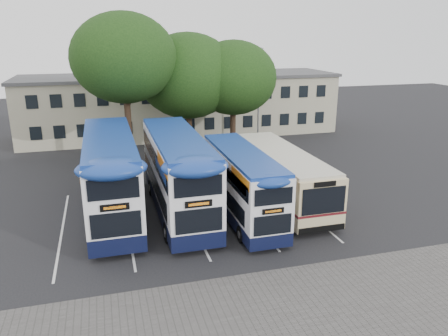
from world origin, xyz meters
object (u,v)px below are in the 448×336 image
Objects in this scene: tree_mid at (188,76)px; bus_dd_mid at (177,171)px; tree_left at (124,58)px; bus_dd_right at (242,181)px; bus_single at (281,172)px; lamp_post at (259,92)px; tree_right at (233,78)px; bus_dd_left at (111,172)px.

bus_dd_mid is (-3.21, -12.52, -4.23)m from tree_mid.
tree_left reaches higher than bus_dd_right.
lamp_post is at bearing 75.79° from bus_single.
bus_single is at bearing -104.21° from lamp_post.
tree_left is 1.14× the size of tree_mid.
tree_left reaches higher than bus_dd_mid.
tree_right is (3.77, -0.64, -0.20)m from tree_mid.
bus_single is (-3.54, -13.98, -3.22)m from lamp_post.
lamp_post is 0.76× the size of tree_left.
tree_mid is 1.06× the size of tree_right.
tree_mid is 14.42m from bus_dd_left.
tree_left is at bearing 130.22° from bus_single.
bus_dd_mid is at bearing -104.37° from tree_mid.
lamp_post is 13.21m from tree_left.
bus_dd_left is at bearing -99.87° from tree_left.
lamp_post reaches higher than bus_single.
bus_dd_right is at bearing -65.62° from tree_left.
bus_dd_mid is at bearing 154.02° from bus_dd_right.
tree_mid reaches higher than bus_dd_mid.
tree_left is 1.25× the size of bus_dd_right.
bus_dd_left is 1.01× the size of bus_dd_mid.
lamp_post is 7.35m from tree_mid.
bus_single is (3.20, 1.83, -0.32)m from bus_dd_right.
bus_dd_left is at bearing 162.39° from bus_dd_right.
lamp_post is 0.79× the size of bus_dd_left.
lamp_post reaches higher than bus_dd_left.
tree_mid is 13.59m from bus_dd_mid.
bus_dd_right is (5.48, -12.09, -6.29)m from tree_left.
lamp_post is 17.43m from bus_dd_right.
tree_right is 16.07m from bus_dd_left.
bus_dd_mid is at bearing -120.44° from tree_right.
lamp_post is 0.87× the size of tree_mid.
tree_mid is (5.26, 2.10, -1.64)m from tree_left.
bus_single is at bearing 1.40° from bus_dd_mid.
bus_dd_left is (-6.97, -11.90, -4.19)m from tree_mid.
tree_right is at bearing 46.36° from bus_dd_left.
tree_left is at bearing -163.05° from lamp_post.
bus_dd_right is (-6.74, -15.81, -2.90)m from lamp_post.
lamp_post is at bearing 35.45° from tree_right.
tree_left is 14.69m from bus_dd_right.
tree_left reaches higher than tree_right.
lamp_post is 19.56m from bus_dd_left.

